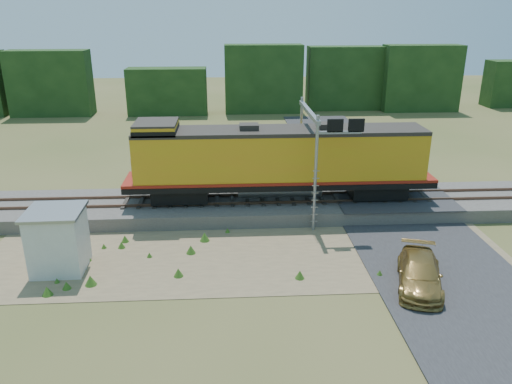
{
  "coord_description": "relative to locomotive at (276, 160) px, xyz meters",
  "views": [
    {
      "loc": [
        -2.91,
        -21.87,
        11.55
      ],
      "look_at": [
        -1.45,
        3.0,
        2.4
      ],
      "focal_mm": 35.0,
      "sensor_mm": 36.0,
      "label": 1
    }
  ],
  "objects": [
    {
      "name": "shed",
      "position": [
        -10.72,
        -6.47,
        -1.75
      ],
      "size": [
        2.58,
        2.58,
        2.99
      ],
      "rotation": [
        0.0,
        0.0,
        0.02
      ],
      "color": "silver",
      "rests_on": "ground"
    },
    {
      "name": "tree_line_north",
      "position": [
        0.13,
        32.0,
        -0.19
      ],
      "size": [
        130.0,
        3.0,
        6.5
      ],
      "color": "#173312",
      "rests_on": "ground"
    },
    {
      "name": "ground",
      "position": [
        0.13,
        -6.0,
        -3.26
      ],
      "size": [
        140.0,
        140.0,
        0.0
      ],
      "primitive_type": "plane",
      "color": "#475123",
      "rests_on": "ground"
    },
    {
      "name": "rails",
      "position": [
        0.13,
        -0.0,
        -2.38
      ],
      "size": [
        70.0,
        1.54,
        0.16
      ],
      "color": "brown",
      "rests_on": "ballast"
    },
    {
      "name": "signal_gantry",
      "position": [
        2.19,
        -0.64,
        1.62
      ],
      "size": [
        2.56,
        6.2,
        6.45
      ],
      "color": "gray",
      "rests_on": "ground"
    },
    {
      "name": "weed_clumps",
      "position": [
        -3.37,
        -5.9,
        -3.26
      ],
      "size": [
        15.0,
        6.2,
        0.56
      ],
      "primitive_type": null,
      "color": "#37641C",
      "rests_on": "ground"
    },
    {
      "name": "car",
      "position": [
        5.53,
        -9.02,
        -2.61
      ],
      "size": [
        3.07,
        4.82,
        1.3
      ],
      "primitive_type": "imported",
      "rotation": [
        0.0,
        0.0,
        -0.3
      ],
      "color": "olive",
      "rests_on": "ground"
    },
    {
      "name": "dirt_shoulder",
      "position": [
        -1.87,
        -5.5,
        -3.25
      ],
      "size": [
        26.0,
        8.0,
        0.03
      ],
      "primitive_type": "cube",
      "color": "#8C7754",
      "rests_on": "ground"
    },
    {
      "name": "locomotive",
      "position": [
        0.0,
        0.0,
        0.0
      ],
      "size": [
        18.09,
        2.76,
        4.67
      ],
      "color": "black",
      "rests_on": "rails"
    },
    {
      "name": "ballast",
      "position": [
        0.13,
        -0.0,
        -2.86
      ],
      "size": [
        70.0,
        5.0,
        0.8
      ],
      "primitive_type": "cube",
      "color": "slate",
      "rests_on": "ground"
    },
    {
      "name": "road",
      "position": [
        7.13,
        -5.26,
        -3.17
      ],
      "size": [
        7.0,
        66.0,
        0.86
      ],
      "color": "#38383A",
      "rests_on": "ground"
    }
  ]
}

